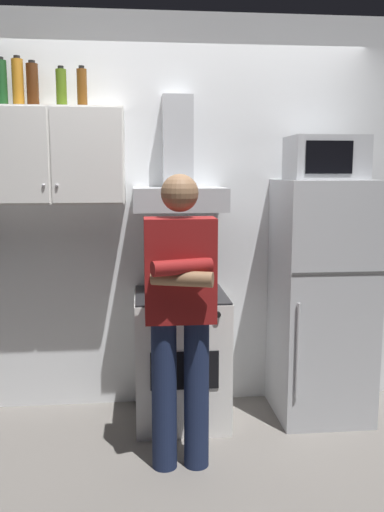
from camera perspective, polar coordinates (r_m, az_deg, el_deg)
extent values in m
plane|color=slate|center=(3.61, 0.00, -18.33)|extent=(7.00, 7.00, 0.00)
cube|color=white|center=(3.83, -0.90, 4.33)|extent=(4.80, 0.10, 2.70)
cube|color=white|center=(3.62, -14.35, 10.14)|extent=(0.90, 0.34, 0.60)
cube|color=white|center=(3.49, -18.50, 10.03)|extent=(0.43, 0.01, 0.58)
cube|color=white|center=(3.42, -11.01, 10.35)|extent=(0.43, 0.01, 0.58)
sphere|color=#B2B2B7|center=(3.44, -15.37, 7.19)|extent=(0.02, 0.02, 0.02)
sphere|color=#B2B2B7|center=(3.43, -14.04, 7.24)|extent=(0.02, 0.02, 0.02)
cube|color=white|center=(3.67, -1.19, -10.67)|extent=(0.60, 0.60, 0.85)
cube|color=black|center=(3.55, -1.21, -4.09)|extent=(0.59, 0.59, 0.01)
cube|color=black|center=(3.38, -0.77, -11.98)|extent=(0.42, 0.01, 0.24)
cylinder|color=black|center=(3.42, -3.23, -4.38)|extent=(0.16, 0.16, 0.01)
cylinder|color=black|center=(3.44, 1.11, -4.29)|extent=(0.16, 0.16, 0.01)
cylinder|color=black|center=(3.66, -3.39, -3.53)|extent=(0.16, 0.16, 0.01)
cylinder|color=black|center=(3.68, 0.67, -3.45)|extent=(0.16, 0.16, 0.01)
cylinder|color=black|center=(3.25, -4.31, -6.34)|extent=(0.04, 0.02, 0.04)
cylinder|color=black|center=(3.26, -2.00, -6.30)|extent=(0.04, 0.02, 0.04)
cylinder|color=black|center=(3.27, 0.46, -6.24)|extent=(0.04, 0.02, 0.04)
cylinder|color=black|center=(3.28, 2.73, -6.17)|extent=(0.04, 0.02, 0.04)
cube|color=#B7BABF|center=(3.54, -1.34, 6.00)|extent=(0.60, 0.44, 0.15)
cube|color=#B7BABF|center=(3.69, -1.53, 11.94)|extent=(0.20, 0.16, 0.60)
cube|color=silver|center=(3.76, 13.44, -4.49)|extent=(0.60, 0.60, 1.60)
cube|color=#4C4C4C|center=(3.43, 15.23, -1.72)|extent=(0.59, 0.01, 0.01)
cylinder|color=silver|center=(3.46, 11.05, -9.71)|extent=(0.02, 0.02, 0.60)
cube|color=#B7BABF|center=(3.68, 13.87, 9.98)|extent=(0.48, 0.36, 0.28)
cube|color=black|center=(3.49, 14.26, 10.04)|extent=(0.30, 0.01, 0.20)
cylinder|color=#192342|center=(3.10, -2.94, -14.41)|extent=(0.14, 0.14, 0.85)
cylinder|color=#192342|center=(3.12, 0.47, -14.30)|extent=(0.14, 0.14, 0.85)
cube|color=maroon|center=(2.91, -1.28, -1.47)|extent=(0.38, 0.20, 0.56)
cylinder|color=maroon|center=(2.76, -1.05, -1.16)|extent=(0.33, 0.17, 0.08)
cylinder|color=#8C6647|center=(2.77, -1.05, -2.39)|extent=(0.33, 0.17, 0.08)
sphere|color=#8C6647|center=(2.86, -1.30, 6.64)|extent=(0.20, 0.20, 0.20)
cylinder|color=#19471E|center=(3.73, -19.46, 16.69)|extent=(0.08, 0.08, 0.28)
cylinder|color=black|center=(3.75, -19.58, 18.98)|extent=(0.04, 0.04, 0.02)
cylinder|color=#B7721E|center=(3.72, -17.85, 16.89)|extent=(0.07, 0.07, 0.29)
cylinder|color=black|center=(3.74, -17.97, 19.27)|extent=(0.04, 0.04, 0.02)
cylinder|color=#47230F|center=(3.71, -16.42, 16.78)|extent=(0.08, 0.08, 0.27)
cylinder|color=black|center=(3.73, -16.52, 18.98)|extent=(0.04, 0.04, 0.02)
cylinder|color=#4C6B19|center=(3.65, -13.58, 16.74)|extent=(0.07, 0.07, 0.24)
cylinder|color=black|center=(3.67, -13.66, 18.71)|extent=(0.04, 0.04, 0.02)
cylinder|color=brown|center=(3.66, -11.50, 16.85)|extent=(0.06, 0.06, 0.24)
cylinder|color=black|center=(3.68, -11.56, 18.87)|extent=(0.04, 0.04, 0.02)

